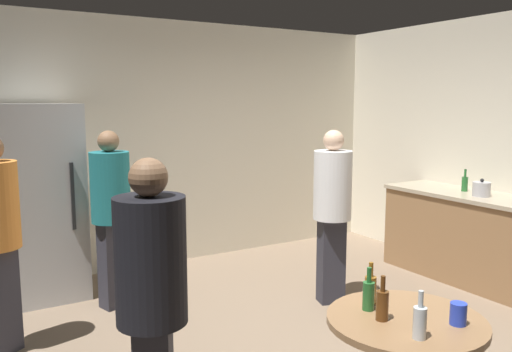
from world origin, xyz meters
TOP-DOWN VIEW (x-y plane):
  - wall_back at (0.00, 2.63)m, footprint 5.32×0.06m
  - refrigerator at (-1.51, 2.20)m, footprint 0.70×0.68m
  - kitchen_counter at (2.28, 0.38)m, footprint 0.64×1.93m
  - kettle at (2.23, 0.30)m, footprint 0.24×0.17m
  - beer_bottle_on_counter at (2.33, 0.58)m, footprint 0.06×0.06m
  - foreground_table at (-0.31, -1.12)m, footprint 0.80×0.80m
  - beer_bottle_amber at (-0.33, -0.88)m, footprint 0.06×0.06m
  - beer_bottle_brown at (-0.44, -1.07)m, footprint 0.06×0.06m
  - beer_bottle_green at (-0.40, -0.94)m, footprint 0.06×0.06m
  - beer_bottle_clear at (-0.44, -1.31)m, footprint 0.06×0.06m
  - plastic_cup_blue at (-0.16, -1.30)m, footprint 0.08×0.08m
  - person_in_teal_shirt at (-1.03, 1.61)m, footprint 0.42×0.42m
  - person_in_black_shirt at (-1.46, -0.58)m, footprint 0.46×0.46m
  - person_in_white_shirt at (0.70, 0.71)m, footprint 0.42×0.42m

SIDE VIEW (x-z plane):
  - kitchen_counter at x=2.28m, z-range 0.00..0.90m
  - foreground_table at x=-0.31m, z-range 0.26..1.00m
  - plastic_cup_blue at x=-0.16m, z-range 0.73..0.85m
  - beer_bottle_amber at x=-0.33m, z-range 0.70..0.93m
  - beer_bottle_brown at x=-0.44m, z-range 0.70..0.93m
  - beer_bottle_green at x=-0.40m, z-range 0.70..0.93m
  - beer_bottle_clear at x=-0.44m, z-range 0.70..0.93m
  - refrigerator at x=-1.51m, z-range 0.00..1.80m
  - person_in_black_shirt at x=-1.46m, z-range 0.13..1.69m
  - person_in_white_shirt at x=0.70m, z-range 0.13..1.70m
  - person_in_teal_shirt at x=-1.03m, z-range 0.13..1.70m
  - kettle at x=2.23m, z-range 0.88..1.06m
  - beer_bottle_on_counter at x=2.33m, z-range 0.87..1.10m
  - wall_back at x=0.00m, z-range 0.00..2.70m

